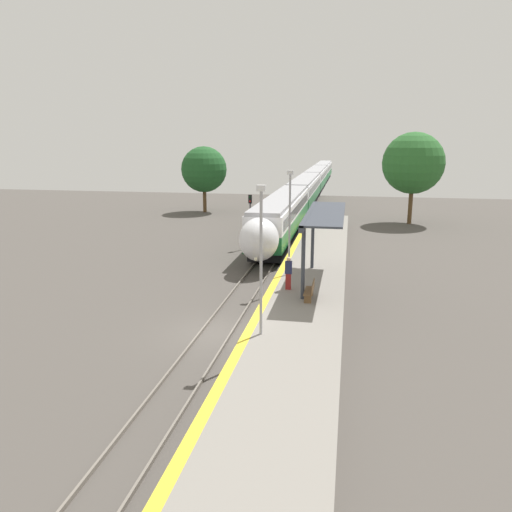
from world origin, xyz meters
TOP-DOWN VIEW (x-y plane):
  - ground_plane at (0.00, 0.00)m, footprint 120.00×120.00m
  - rail_left at (-0.72, 0.00)m, footprint 0.08×90.00m
  - rail_right at (0.72, 0.00)m, footprint 0.08×90.00m
  - train at (0.00, 55.17)m, footprint 2.81×91.25m
  - platform_right at (3.76, 0.00)m, footprint 4.09×64.00m
  - platform_bench at (4.12, 2.93)m, footprint 0.44×1.70m
  - person_waiting at (2.81, 4.44)m, footprint 0.36×0.24m
  - railway_signal at (-2.11, 18.71)m, footprint 0.28×0.28m
  - lamppost_near at (2.47, -2.05)m, footprint 0.36×0.20m
  - lamppost_mid at (2.47, 7.52)m, footprint 0.36×0.20m
  - station_canopy at (4.28, 6.12)m, footprint 2.02×9.32m
  - background_tree_left at (-11.84, 38.54)m, footprint 5.57×5.57m
  - background_tree_right at (12.29, 34.08)m, footprint 6.43×6.43m

SIDE VIEW (x-z plane):
  - ground_plane at x=0.00m, z-range 0.00..0.00m
  - rail_left at x=-0.72m, z-range 0.00..0.15m
  - rail_right at x=0.72m, z-range 0.00..0.15m
  - platform_right at x=3.76m, z-range 0.00..0.99m
  - platform_bench at x=4.12m, z-range 1.01..1.90m
  - person_waiting at x=2.81m, z-range 1.02..2.82m
  - train at x=0.00m, z-range 0.28..4.21m
  - railway_signal at x=-2.11m, z-range 0.49..4.94m
  - lamppost_near at x=2.47m, z-range 1.38..7.52m
  - lamppost_mid at x=2.47m, z-range 1.38..7.52m
  - station_canopy at x=4.28m, z-range 2.68..6.68m
  - background_tree_left at x=-11.84m, z-range 1.22..9.27m
  - background_tree_right at x=12.29m, z-range 1.59..11.23m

